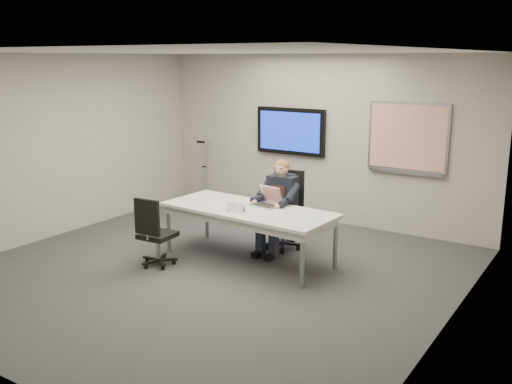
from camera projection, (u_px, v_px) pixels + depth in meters
The scene contains 15 objects.
floor at pixel (210, 272), 7.45m from camera, with size 6.00×6.00×0.02m, color #323234.
ceiling at pixel (206, 52), 6.81m from camera, with size 6.00×6.00×0.02m, color white.
wall_back at pixel (318, 139), 9.58m from camera, with size 6.00×0.02×2.80m, color #A59F95.
wall_left at pixel (53, 147), 8.73m from camera, with size 0.02×6.00×2.80m, color #A59F95.
wall_right at pixel (452, 198), 5.54m from camera, with size 0.02×6.00×2.80m, color #A59F95.
conference_table at pixel (249, 214), 7.75m from camera, with size 2.45×1.12×0.74m.
tv_display at pixel (290, 131), 9.78m from camera, with size 1.30×0.09×0.80m.
whiteboard at pixel (408, 138), 8.70m from camera, with size 1.25×0.08×1.10m.
office_chair_far at pixel (284, 224), 8.35m from camera, with size 0.63×0.63×1.13m.
office_chair_near at pixel (156, 245), 7.60m from camera, with size 0.49×0.49×0.96m.
seated_person at pixel (276, 216), 8.09m from camera, with size 0.42×0.72×1.33m.
crutch at pixel (205, 171), 10.82m from camera, with size 0.17×0.29×1.26m, color #9EA1A5, non-canonical shape.
laptop at pixel (268, 201), 7.87m from camera, with size 0.40×0.40×0.26m.
name_tent at pixel (236, 207), 7.57m from camera, with size 0.27×0.08×0.11m, color silver, non-canonical shape.
pen at pixel (229, 211), 7.56m from camera, with size 0.01×0.01×0.13m, color black.
Camera 1 is at (4.34, -5.54, 2.72)m, focal length 40.00 mm.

